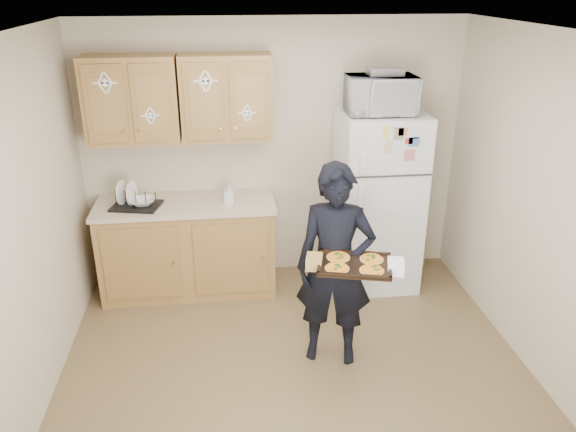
{
  "coord_description": "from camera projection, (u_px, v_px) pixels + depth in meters",
  "views": [
    {
      "loc": [
        -0.48,
        -3.39,
        2.8
      ],
      "look_at": [
        -0.02,
        0.45,
        1.16
      ],
      "focal_mm": 35.0,
      "sensor_mm": 36.0,
      "label": 1
    }
  ],
  "objects": [
    {
      "name": "upper_cab_left",
      "position": [
        132.0,
        100.0,
        4.87
      ],
      "size": [
        0.8,
        0.33,
        0.75
      ],
      "primitive_type": "cube",
      "color": "olive",
      "rests_on": "wall_back"
    },
    {
      "name": "bowl",
      "position": [
        142.0,
        202.0,
        5.04
      ],
      "size": [
        0.24,
        0.24,
        0.05
      ],
      "primitive_type": "imported",
      "rotation": [
        0.0,
        0.0,
        0.12
      ],
      "color": "silver",
      "rests_on": "dish_rack"
    },
    {
      "name": "cereal_box",
      "position": [
        415.0,
        252.0,
        5.87
      ],
      "size": [
        0.2,
        0.07,
        0.32
      ],
      "primitive_type": "cube",
      "color": "#F0B154",
      "rests_on": "floor"
    },
    {
      "name": "wall_back",
      "position": [
        273.0,
        153.0,
        5.4
      ],
      "size": [
        3.6,
        0.04,
        2.5
      ],
      "primitive_type": "cube",
      "color": "beige",
      "rests_on": "floor"
    },
    {
      "name": "soap_bottle",
      "position": [
        229.0,
        194.0,
        5.1
      ],
      "size": [
        0.09,
        0.09,
        0.18
      ],
      "primitive_type": "imported",
      "rotation": [
        0.0,
        0.0,
        -0.11
      ],
      "color": "white",
      "rests_on": "countertop"
    },
    {
      "name": "pizza_front_left",
      "position": [
        337.0,
        268.0,
        3.82
      ],
      "size": [
        0.17,
        0.17,
        0.02
      ],
      "primitive_type": "cylinder",
      "color": "#FFA720",
      "rests_on": "baking_tray"
    },
    {
      "name": "pizza_back_left",
      "position": [
        338.0,
        257.0,
        3.97
      ],
      "size": [
        0.17,
        0.17,
        0.02
      ],
      "primitive_type": "cylinder",
      "color": "#FFA720",
      "rests_on": "baking_tray"
    },
    {
      "name": "upper_cab_right",
      "position": [
        226.0,
        98.0,
        4.96
      ],
      "size": [
        0.8,
        0.33,
        0.75
      ],
      "primitive_type": "cube",
      "color": "olive",
      "rests_on": "wall_back"
    },
    {
      "name": "wall_front",
      "position": [
        364.0,
        425.0,
        2.11
      ],
      "size": [
        3.6,
        0.04,
        2.5
      ],
      "primitive_type": "cube",
      "color": "beige",
      "rests_on": "floor"
    },
    {
      "name": "pizza_front_right",
      "position": [
        372.0,
        270.0,
        3.79
      ],
      "size": [
        0.17,
        0.17,
        0.02
      ],
      "primitive_type": "cylinder",
      "color": "#FFA720",
      "rests_on": "baking_tray"
    },
    {
      "name": "floor",
      "position": [
        298.0,
        380.0,
        4.24
      ],
      "size": [
        3.6,
        3.6,
        0.0
      ],
      "primitive_type": "plane",
      "color": "brown",
      "rests_on": "ground"
    },
    {
      "name": "ceiling",
      "position": [
        301.0,
        34.0,
        3.26
      ],
      "size": [
        3.6,
        3.6,
        0.0
      ],
      "primitive_type": "plane",
      "color": "silver",
      "rests_on": "wall_back"
    },
    {
      "name": "microwave",
      "position": [
        381.0,
        95.0,
        4.87
      ],
      "size": [
        0.6,
        0.41,
        0.33
      ],
      "primitive_type": "imported",
      "rotation": [
        0.0,
        0.0,
        -0.01
      ],
      "color": "white",
      "rests_on": "refrigerator"
    },
    {
      "name": "refrigerator",
      "position": [
        377.0,
        201.0,
        5.32
      ],
      "size": [
        0.75,
        0.7,
        1.7
      ],
      "primitive_type": "cube",
      "color": "white",
      "rests_on": "floor"
    },
    {
      "name": "wall_right",
      "position": [
        552.0,
        217.0,
        3.95
      ],
      "size": [
        0.04,
        3.6,
        2.5
      ],
      "primitive_type": "cube",
      "color": "beige",
      "rests_on": "floor"
    },
    {
      "name": "base_cabinet",
      "position": [
        189.0,
        248.0,
        5.33
      ],
      "size": [
        1.6,
        0.6,
        0.86
      ],
      "primitive_type": "cube",
      "color": "olive",
      "rests_on": "floor"
    },
    {
      "name": "wall_left",
      "position": [
        18.0,
        243.0,
        3.56
      ],
      "size": [
        0.04,
        3.6,
        2.5
      ],
      "primitive_type": "cube",
      "color": "beige",
      "rests_on": "floor"
    },
    {
      "name": "foil_pan",
      "position": [
        385.0,
        71.0,
        4.83
      ],
      "size": [
        0.3,
        0.21,
        0.06
      ],
      "primitive_type": "cube",
      "rotation": [
        0.0,
        0.0,
        -0.02
      ],
      "color": "#A8A9AF",
      "rests_on": "microwave"
    },
    {
      "name": "baking_tray",
      "position": [
        355.0,
        265.0,
        3.89
      ],
      "size": [
        0.58,
        0.48,
        0.04
      ],
      "primitive_type": "cube",
      "rotation": [
        0.0,
        0.0,
        -0.25
      ],
      "color": "black",
      "rests_on": "person"
    },
    {
      "name": "person",
      "position": [
        335.0,
        267.0,
        4.21
      ],
      "size": [
        0.66,
        0.52,
        1.6
      ],
      "primitive_type": "imported",
      "rotation": [
        0.0,
        0.0,
        -0.25
      ],
      "color": "black",
      "rests_on": "floor"
    },
    {
      "name": "pizza_back_right",
      "position": [
        372.0,
        259.0,
        3.95
      ],
      "size": [
        0.17,
        0.17,
        0.02
      ],
      "primitive_type": "cylinder",
      "color": "#FFA720",
      "rests_on": "baking_tray"
    },
    {
      "name": "dish_rack",
      "position": [
        136.0,
        198.0,
        5.02
      ],
      "size": [
        0.47,
        0.39,
        0.17
      ],
      "primitive_type": "cube",
      "rotation": [
        0.0,
        0.0,
        -0.23
      ],
      "color": "black",
      "rests_on": "countertop"
    },
    {
      "name": "countertop",
      "position": [
        185.0,
        204.0,
        5.16
      ],
      "size": [
        1.64,
        0.64,
        0.04
      ],
      "primitive_type": "cube",
      "color": "beige",
      "rests_on": "base_cabinet"
    }
  ]
}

